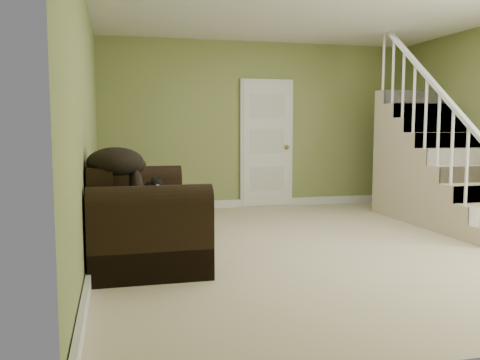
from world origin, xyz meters
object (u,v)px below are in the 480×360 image
cat (153,188)px  banana (159,202)px  sofa (139,217)px  side_table (125,200)px

cat → banana: size_ratio=3.12×
sofa → cat: 0.47m
banana → cat: bearing=68.6°
sofa → cat: (0.17, 0.36, 0.25)m
side_table → cat: size_ratio=1.58×
sofa → side_table: bearing=94.0°
sofa → cat: size_ratio=4.51×
cat → banana: cat is taller
side_table → banana: side_table is taller
sofa → cat: bearing=64.3°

